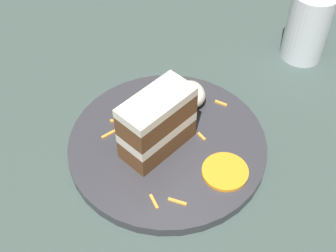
# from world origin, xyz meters

# --- Properties ---
(ground_plane) EXTENTS (6.00, 6.00, 0.00)m
(ground_plane) POSITION_xyz_m (0.00, 0.00, 0.00)
(ground_plane) COLOR #38332D
(ground_plane) RESTS_ON ground
(dining_table) EXTENTS (1.28, 1.05, 0.04)m
(dining_table) POSITION_xyz_m (0.00, 0.00, 0.02)
(dining_table) COLOR #384742
(dining_table) RESTS_ON ground
(plate) EXTENTS (0.30, 0.30, 0.02)m
(plate) POSITION_xyz_m (0.01, -0.00, 0.04)
(plate) COLOR #333338
(plate) RESTS_ON dining_table
(cake_slice) EXTENTS (0.06, 0.12, 0.10)m
(cake_slice) POSITION_xyz_m (0.02, 0.02, 0.10)
(cake_slice) COLOR brown
(cake_slice) RESTS_ON plate
(cream_dollop) EXTENTS (0.05, 0.04, 0.04)m
(cream_dollop) POSITION_xyz_m (0.05, -0.08, 0.07)
(cream_dollop) COLOR silver
(cream_dollop) RESTS_ON plate
(orange_garnish) EXTENTS (0.07, 0.07, 0.01)m
(orange_garnish) POSITION_xyz_m (-0.09, -0.02, 0.06)
(orange_garnish) COLOR orange
(orange_garnish) RESTS_ON plate
(carrot_shreds_scatter) EXTENTS (0.21, 0.21, 0.00)m
(carrot_shreds_scatter) POSITION_xyz_m (0.02, 0.01, 0.05)
(carrot_shreds_scatter) COLOR orange
(carrot_shreds_scatter) RESTS_ON plate
(drinking_glass) EXTENTS (0.08, 0.08, 0.13)m
(drinking_glass) POSITION_xyz_m (0.02, -0.34, 0.09)
(drinking_glass) COLOR silver
(drinking_glass) RESTS_ON dining_table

